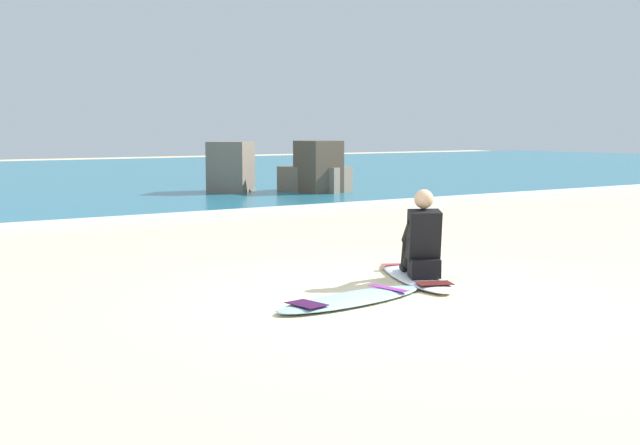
% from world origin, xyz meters
% --- Properties ---
extents(ground_plane, '(80.00, 80.00, 0.00)m').
position_xyz_m(ground_plane, '(0.00, 0.00, 0.00)').
color(ground_plane, beige).
extents(breaking_foam, '(80.00, 0.90, 0.11)m').
position_xyz_m(breaking_foam, '(0.00, 7.57, 0.06)').
color(breaking_foam, white).
rests_on(breaking_foam, ground).
extents(surfboard_main, '(1.28, 2.10, 0.08)m').
position_xyz_m(surfboard_main, '(0.96, 0.73, 0.04)').
color(surfboard_main, silver).
rests_on(surfboard_main, ground).
extents(surfer_seated, '(0.63, 0.77, 0.95)m').
position_xyz_m(surfer_seated, '(0.90, 0.55, 0.44)').
color(surfer_seated, black).
rests_on(surfer_seated, surfboard_main).
extents(surfboard_spare_near, '(1.90, 0.80, 0.08)m').
position_xyz_m(surfboard_spare_near, '(-0.37, 0.10, 0.04)').
color(surfboard_spare_near, '#9ED1E5').
rests_on(surfboard_spare_near, ground).
extents(rock_outcrop_distant, '(3.37, 2.67, 1.37)m').
position_xyz_m(rock_outcrop_distant, '(5.64, 11.30, 0.58)').
color(rock_outcrop_distant, '#756656').
rests_on(rock_outcrop_distant, ground).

